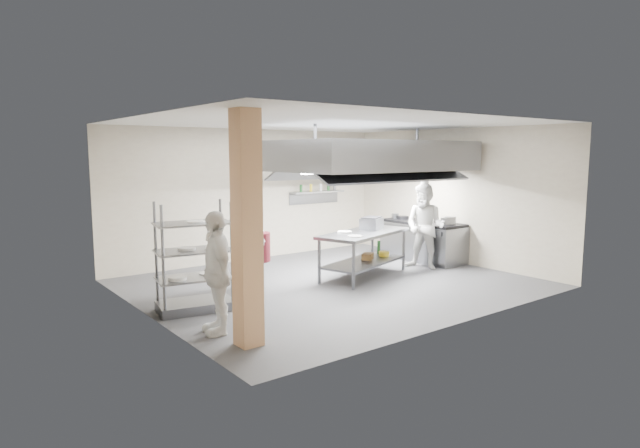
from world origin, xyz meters
TOP-DOWN VIEW (x-y plane):
  - floor at (0.00, 0.00)m, footprint 7.00×7.00m
  - ceiling at (0.00, 0.00)m, footprint 7.00×7.00m
  - wall_back at (0.00, 3.00)m, footprint 7.00×0.00m
  - wall_left at (-3.50, 0.00)m, footprint 0.00×6.00m
  - wall_right at (3.50, 0.00)m, footprint 0.00×6.00m
  - column at (-2.90, -1.90)m, footprint 0.30×0.30m
  - exhaust_hood at (1.30, 0.40)m, footprint 4.00×2.50m
  - hood_strip_a at (0.40, 0.40)m, footprint 1.60×0.12m
  - hood_strip_b at (2.20, 0.40)m, footprint 1.60×0.12m
  - wall_shelf at (1.80, 2.84)m, footprint 1.50×0.28m
  - island at (0.85, 0.05)m, footprint 2.37×1.54m
  - island_worktop at (0.85, 0.05)m, footprint 2.37×1.54m
  - island_undershelf at (0.85, 0.05)m, footprint 2.17×1.40m
  - pass_rack at (-2.80, -0.05)m, footprint 1.24×0.86m
  - cooking_range at (3.08, 0.50)m, footprint 0.80×2.00m
  - range_top at (3.08, 0.50)m, footprint 0.78×1.96m
  - chef_head at (-1.39, 0.54)m, footprint 0.51×0.72m
  - chef_line at (2.40, -0.16)m, footprint 0.94×1.06m
  - chef_plating at (-3.00, -1.22)m, footprint 0.64×1.06m
  - griddle at (1.22, 0.23)m, footprint 0.58×0.53m
  - wicker_basket at (1.02, 0.13)m, footprint 0.34×0.32m
  - stockpot at (3.13, -0.24)m, footprint 0.26×0.26m
  - plate_stack at (-2.80, -0.05)m, footprint 0.28×0.28m

SIDE VIEW (x-z plane):
  - floor at x=0.00m, z-range 0.00..0.00m
  - island_undershelf at x=0.85m, z-range 0.28..0.32m
  - wicker_basket at x=1.02m, z-range 0.32..0.44m
  - cooking_range at x=3.08m, z-range 0.00..0.84m
  - island at x=0.85m, z-range 0.00..0.91m
  - plate_stack at x=-2.80m, z-range 0.52..0.58m
  - chef_plating at x=-3.00m, z-range 0.00..1.69m
  - pass_rack at x=-2.80m, z-range 0.00..1.72m
  - range_top at x=3.08m, z-range 0.84..0.90m
  - island_worktop at x=0.85m, z-range 0.85..0.91m
  - chef_line at x=2.40m, z-range 0.00..1.81m
  - chef_head at x=-1.39m, z-range 0.00..1.85m
  - stockpot at x=3.13m, z-range 0.90..1.08m
  - griddle at x=1.22m, z-range 0.91..1.14m
  - wall_back at x=0.00m, z-range -2.00..5.00m
  - wall_left at x=-3.50m, z-range -1.50..4.50m
  - wall_right at x=3.50m, z-range -1.50..4.50m
  - column at x=-2.90m, z-range 0.00..3.00m
  - wall_shelf at x=1.80m, z-range 1.48..1.52m
  - hood_strip_a at x=0.40m, z-range 2.06..2.10m
  - hood_strip_b at x=2.20m, z-range 2.06..2.10m
  - exhaust_hood at x=1.30m, z-range 2.10..2.70m
  - ceiling at x=0.00m, z-range 3.00..3.00m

